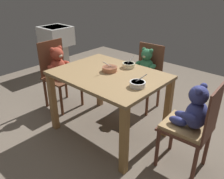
{
  "coord_description": "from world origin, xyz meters",
  "views": [
    {
      "loc": [
        1.51,
        -1.63,
        1.63
      ],
      "look_at": [
        0.0,
        0.05,
        0.52
      ],
      "focal_mm": 36.91,
      "sensor_mm": 36.0,
      "label": 1
    }
  ],
  "objects_px": {
    "teddy_chair_far_center": "(145,70)",
    "teddy_chair_near_left": "(59,68)",
    "porridge_bowl_cream_far_center": "(129,65)",
    "sink_basin": "(57,42)",
    "porridge_bowl_terracotta_center": "(110,69)",
    "teddy_chair_near_right": "(193,117)",
    "porridge_bowl_white_near_right": "(138,84)",
    "dining_table": "(109,83)"
  },
  "relations": [
    {
      "from": "dining_table",
      "to": "porridge_bowl_cream_far_center",
      "type": "xyz_separation_m",
      "value": [
        0.04,
        0.28,
        0.14
      ]
    },
    {
      "from": "teddy_chair_far_center",
      "to": "porridge_bowl_white_near_right",
      "type": "distance_m",
      "value": 0.97
    },
    {
      "from": "porridge_bowl_cream_far_center",
      "to": "porridge_bowl_terracotta_center",
      "type": "xyz_separation_m",
      "value": [
        -0.08,
        -0.23,
        -0.0
      ]
    },
    {
      "from": "porridge_bowl_cream_far_center",
      "to": "sink_basin",
      "type": "distance_m",
      "value": 2.17
    },
    {
      "from": "porridge_bowl_terracotta_center",
      "to": "porridge_bowl_white_near_right",
      "type": "xyz_separation_m",
      "value": [
        0.44,
        -0.11,
        -0.0
      ]
    },
    {
      "from": "teddy_chair_near_left",
      "to": "porridge_bowl_white_near_right",
      "type": "xyz_separation_m",
      "value": [
        1.33,
        -0.08,
        0.2
      ]
    },
    {
      "from": "porridge_bowl_cream_far_center",
      "to": "porridge_bowl_white_near_right",
      "type": "height_order",
      "value": "porridge_bowl_white_near_right"
    },
    {
      "from": "dining_table",
      "to": "porridge_bowl_cream_far_center",
      "type": "height_order",
      "value": "porridge_bowl_cream_far_center"
    },
    {
      "from": "teddy_chair_near_right",
      "to": "porridge_bowl_terracotta_center",
      "type": "relative_size",
      "value": 5.16
    },
    {
      "from": "porridge_bowl_cream_far_center",
      "to": "porridge_bowl_white_near_right",
      "type": "xyz_separation_m",
      "value": [
        0.37,
        -0.34,
        -0.0
      ]
    },
    {
      "from": "porridge_bowl_terracotta_center",
      "to": "sink_basin",
      "type": "xyz_separation_m",
      "value": [
        -2.02,
        0.75,
        -0.21
      ]
    },
    {
      "from": "teddy_chair_near_right",
      "to": "teddy_chair_near_left",
      "type": "bearing_deg",
      "value": -2.03
    },
    {
      "from": "dining_table",
      "to": "porridge_bowl_terracotta_center",
      "type": "relative_size",
      "value": 6.65
    },
    {
      "from": "porridge_bowl_cream_far_center",
      "to": "sink_basin",
      "type": "relative_size",
      "value": 0.18
    },
    {
      "from": "teddy_chair_near_right",
      "to": "sink_basin",
      "type": "xyz_separation_m",
      "value": [
        -2.96,
        0.74,
        -0.01
      ]
    },
    {
      "from": "teddy_chair_near_right",
      "to": "teddy_chair_near_left",
      "type": "height_order",
      "value": "teddy_chair_near_left"
    },
    {
      "from": "teddy_chair_far_center",
      "to": "teddy_chair_near_right",
      "type": "height_order",
      "value": "teddy_chair_near_right"
    },
    {
      "from": "porridge_bowl_terracotta_center",
      "to": "sink_basin",
      "type": "bearing_deg",
      "value": 159.55
    },
    {
      "from": "teddy_chair_near_left",
      "to": "teddy_chair_near_right",
      "type": "bearing_deg",
      "value": 0.15
    },
    {
      "from": "teddy_chair_far_center",
      "to": "porridge_bowl_white_near_right",
      "type": "xyz_separation_m",
      "value": [
        0.46,
        -0.82,
        0.22
      ]
    },
    {
      "from": "teddy_chair_near_right",
      "to": "teddy_chair_near_left",
      "type": "xyz_separation_m",
      "value": [
        -1.84,
        -0.04,
        0.0
      ]
    },
    {
      "from": "teddy_chair_far_center",
      "to": "teddy_chair_near_left",
      "type": "distance_m",
      "value": 1.14
    },
    {
      "from": "porridge_bowl_cream_far_center",
      "to": "porridge_bowl_white_near_right",
      "type": "bearing_deg",
      "value": -42.5
    },
    {
      "from": "dining_table",
      "to": "teddy_chair_far_center",
      "type": "distance_m",
      "value": 0.77
    },
    {
      "from": "sink_basin",
      "to": "porridge_bowl_cream_far_center",
      "type": "bearing_deg",
      "value": -14.09
    },
    {
      "from": "teddy_chair_near_right",
      "to": "porridge_bowl_cream_far_center",
      "type": "height_order",
      "value": "teddy_chair_near_right"
    },
    {
      "from": "porridge_bowl_terracotta_center",
      "to": "porridge_bowl_white_near_right",
      "type": "bearing_deg",
      "value": -14.05
    },
    {
      "from": "teddy_chair_near_left",
      "to": "sink_basin",
      "type": "relative_size",
      "value": 1.07
    },
    {
      "from": "porridge_bowl_terracotta_center",
      "to": "sink_basin",
      "type": "height_order",
      "value": "porridge_bowl_terracotta_center"
    },
    {
      "from": "dining_table",
      "to": "sink_basin",
      "type": "relative_size",
      "value": 1.36
    },
    {
      "from": "porridge_bowl_white_near_right",
      "to": "sink_basin",
      "type": "relative_size",
      "value": 0.18
    },
    {
      "from": "teddy_chair_near_left",
      "to": "sink_basin",
      "type": "distance_m",
      "value": 1.37
    },
    {
      "from": "teddy_chair_near_left",
      "to": "sink_basin",
      "type": "bearing_deg",
      "value": 144.28
    },
    {
      "from": "dining_table",
      "to": "porridge_bowl_terracotta_center",
      "type": "distance_m",
      "value": 0.15
    },
    {
      "from": "teddy_chair_near_left",
      "to": "porridge_bowl_terracotta_center",
      "type": "relative_size",
      "value": 5.25
    },
    {
      "from": "teddy_chair_near_left",
      "to": "porridge_bowl_terracotta_center",
      "type": "distance_m",
      "value": 0.91
    },
    {
      "from": "dining_table",
      "to": "teddy_chair_near_left",
      "type": "xyz_separation_m",
      "value": [
        -0.92,
        0.02,
        -0.06
      ]
    },
    {
      "from": "porridge_bowl_terracotta_center",
      "to": "sink_basin",
      "type": "distance_m",
      "value": 2.16
    },
    {
      "from": "dining_table",
      "to": "porridge_bowl_white_near_right",
      "type": "height_order",
      "value": "porridge_bowl_white_near_right"
    },
    {
      "from": "teddy_chair_near_right",
      "to": "teddy_chair_far_center",
      "type": "bearing_deg",
      "value": -39.11
    },
    {
      "from": "teddy_chair_near_right",
      "to": "sink_basin",
      "type": "height_order",
      "value": "teddy_chair_near_right"
    },
    {
      "from": "teddy_chair_far_center",
      "to": "teddy_chair_near_left",
      "type": "xyz_separation_m",
      "value": [
        -0.87,
        -0.74,
        0.02
      ]
    }
  ]
}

